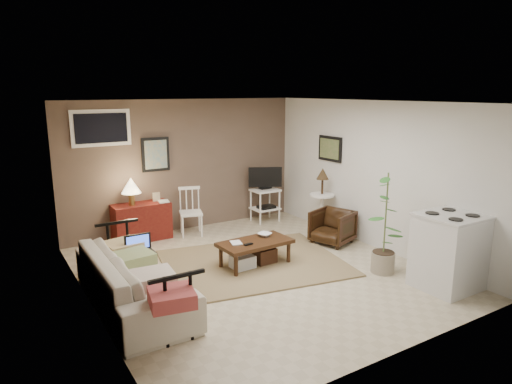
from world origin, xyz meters
TOP-DOWN VIEW (x-y plane):
  - floor at (0.00, 0.00)m, footprint 5.00×5.00m
  - art_back at (-0.55, 2.48)m, footprint 0.50×0.03m
  - art_right at (2.23, 1.05)m, footprint 0.03×0.60m
  - window at (-1.45, 2.48)m, footprint 0.96×0.03m
  - rug at (0.14, 0.29)m, footprint 2.92×2.51m
  - coffee_table at (0.10, 0.21)m, footprint 1.10×0.61m
  - sofa at (-1.80, -0.08)m, footprint 0.66×2.26m
  - sofa_pillows at (-1.75, -0.34)m, footprint 0.43×2.15m
  - sofa_end_rails at (-1.67, -0.08)m, footprint 0.61×2.26m
  - laptop at (-1.58, 0.31)m, footprint 0.35×0.25m
  - red_console at (-0.94, 2.28)m, footprint 0.97×0.43m
  - spindle_chair at (-0.08, 2.10)m, footprint 0.49×0.49m
  - tv_stand at (1.52, 2.11)m, footprint 0.60×0.42m
  - side_table at (2.00, 0.96)m, footprint 0.45×0.45m
  - armchair at (1.77, 0.39)m, footprint 0.74×0.77m
  - potted_plant at (1.54, -0.96)m, footprint 0.37×0.37m
  - stove at (1.87, -1.76)m, footprint 0.77×0.72m
  - bowl at (0.36, 0.33)m, footprint 0.20×0.12m
  - book_table at (-0.25, 0.29)m, footprint 0.15×0.05m
  - book_console at (-0.63, 2.20)m, footprint 0.17×0.06m

SIDE VIEW (x-z plane):
  - floor at x=0.00m, z-range 0.00..0.00m
  - rug at x=0.14m, z-range 0.00..0.02m
  - coffee_table at x=0.10m, z-range 0.02..0.43m
  - armchair at x=1.77m, z-range 0.00..0.63m
  - sofa_end_rails at x=-1.67m, z-range 0.00..0.76m
  - red_console at x=-0.94m, z-range -0.17..0.95m
  - spindle_chair at x=-0.08m, z-range -0.03..0.83m
  - sofa at x=-1.80m, z-range 0.00..0.89m
  - bowl at x=0.36m, z-range 0.39..0.58m
  - book_table at x=-0.25m, z-range 0.39..0.59m
  - stove at x=1.87m, z-range 0.00..1.00m
  - sofa_pillows at x=-1.75m, z-range 0.47..0.62m
  - laptop at x=-1.58m, z-range 0.45..0.69m
  - tv_stand at x=1.52m, z-range 0.03..1.12m
  - side_table at x=2.00m, z-range 0.14..1.34m
  - book_console at x=-0.63m, z-range 0.65..0.88m
  - potted_plant at x=1.54m, z-range 0.05..1.52m
  - art_back at x=-0.55m, z-range 1.15..1.75m
  - art_right at x=2.23m, z-range 1.29..1.75m
  - window at x=-1.45m, z-range 1.65..2.25m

